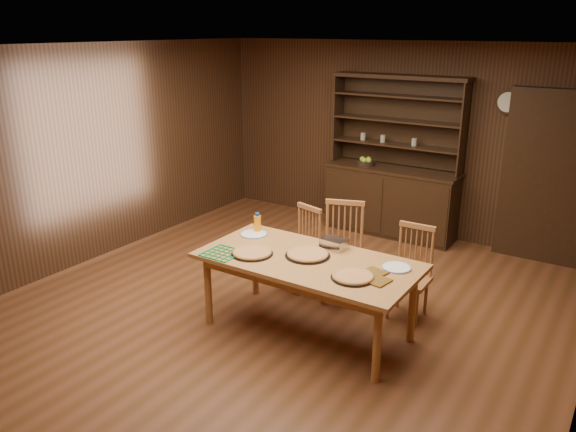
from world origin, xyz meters
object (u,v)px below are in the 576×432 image
Objects in this scene: dining_table at (308,266)px; chair_right at (411,269)px; juice_bottle at (257,223)px; chair_center at (343,248)px; china_hutch at (391,192)px; chair_left at (303,245)px.

chair_right is at bearing 51.58° from dining_table.
chair_center is at bearing 35.53° from juice_bottle.
chair_right is (1.12, -2.09, -0.10)m from china_hutch.
dining_table is (0.43, -2.95, 0.08)m from china_hutch.
chair_left is at bearing -93.29° from china_hutch.
china_hutch is 2.13m from chair_left.
chair_right reaches higher than chair_left.
juice_bottle is at bearing -164.46° from chair_center.
china_hutch is 2.07× the size of chair_center.
juice_bottle is at bearing -161.44° from chair_right.
chair_left is 0.88× the size of chair_center.
china_hutch is 2.37m from chair_right.
chair_center is (0.47, 0.02, 0.07)m from chair_left.
china_hutch reaches higher than juice_bottle.
china_hutch reaches higher than chair_right.
china_hutch is at bearing 102.37° from chair_left.
chair_right is (1.24, 0.04, 0.01)m from chair_left.
juice_bottle is (-0.37, -2.63, 0.25)m from china_hutch.
dining_table is at bearing -129.62° from chair_right.
dining_table is 9.86× the size of juice_bottle.
dining_table is 0.86m from chair_center.
dining_table is at bearing -81.69° from china_hutch.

